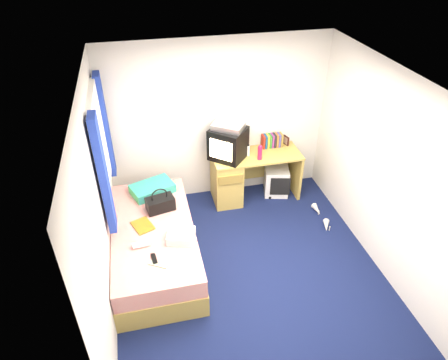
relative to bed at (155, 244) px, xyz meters
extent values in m
plane|color=#0C1438|center=(1.10, -0.39, -0.27)|extent=(3.40, 3.40, 0.00)
plane|color=white|center=(1.10, -0.39, 2.13)|extent=(3.40, 3.40, 0.00)
plane|color=silver|center=(1.10, 1.31, 0.93)|extent=(3.20, 0.00, 3.20)
plane|color=silver|center=(1.10, -2.09, 0.93)|extent=(3.20, 0.00, 3.20)
plane|color=silver|center=(-0.50, -0.39, 0.93)|extent=(0.00, 3.40, 3.40)
plane|color=silver|center=(2.70, -0.39, 0.93)|extent=(0.00, 3.40, 3.40)
cube|color=tan|center=(0.00, 0.00, -0.12)|extent=(1.00, 2.00, 0.30)
cube|color=olive|center=(0.50, -0.40, -0.11)|extent=(0.02, 0.70, 0.18)
cube|color=white|center=(0.00, 0.00, 0.15)|extent=(0.98, 1.98, 0.24)
cube|color=#1B6DAF|center=(0.06, 0.73, 0.33)|extent=(0.64, 0.52, 0.12)
cube|color=tan|center=(1.61, 1.03, 0.47)|extent=(1.30, 0.55, 0.03)
cube|color=tan|center=(1.16, 1.03, 0.09)|extent=(0.40, 0.52, 0.72)
cube|color=tan|center=(2.24, 1.03, 0.09)|extent=(0.04, 0.52, 0.72)
cube|color=tan|center=(1.86, 1.28, 0.18)|extent=(0.78, 0.03, 0.55)
cube|color=white|center=(1.96, 1.05, -0.05)|extent=(0.43, 0.43, 0.44)
cube|color=black|center=(1.19, 1.05, 0.71)|extent=(0.63, 0.62, 0.46)
cube|color=beige|center=(1.05, 0.89, 0.71)|extent=(0.27, 0.24, 0.28)
cube|color=silver|center=(1.19, 1.05, 0.98)|extent=(0.51, 0.48, 0.08)
cube|color=maroon|center=(1.76, 1.21, 0.58)|extent=(0.03, 0.13, 0.20)
cube|color=navy|center=(1.80, 1.21, 0.58)|extent=(0.03, 0.13, 0.20)
cube|color=gold|center=(1.83, 1.21, 0.58)|extent=(0.03, 0.13, 0.20)
cube|color=#337F33|center=(1.87, 1.21, 0.58)|extent=(0.03, 0.13, 0.20)
cube|color=#7F337F|center=(1.90, 1.21, 0.58)|extent=(0.03, 0.13, 0.20)
cube|color=#262626|center=(1.94, 1.21, 0.58)|extent=(0.03, 0.13, 0.20)
cube|color=#B26633|center=(1.97, 1.21, 0.58)|extent=(0.03, 0.13, 0.20)
cube|color=#4C4C99|center=(2.01, 1.21, 0.58)|extent=(0.03, 0.13, 0.20)
cube|color=olive|center=(2.04, 1.21, 0.58)|extent=(0.03, 0.13, 0.20)
cube|color=black|center=(2.13, 1.22, 0.55)|extent=(0.06, 0.12, 0.14)
cylinder|color=#C71C49|center=(1.62, 0.90, 0.58)|extent=(0.07, 0.07, 0.20)
cylinder|color=white|center=(1.49, 1.04, 0.56)|extent=(0.06, 0.06, 0.16)
cube|color=black|center=(0.13, 0.33, 0.36)|extent=(0.38, 0.27, 0.17)
torus|color=black|center=(0.13, 0.33, 0.49)|extent=(0.21, 0.06, 0.21)
cube|color=silver|center=(0.31, -0.29, 0.32)|extent=(0.37, 0.33, 0.10)
cube|color=yellow|center=(-0.11, 0.05, 0.28)|extent=(0.30, 0.34, 0.01)
cylinder|color=white|center=(-0.14, -0.31, 0.31)|extent=(0.21, 0.09, 0.07)
cube|color=#F29A35|center=(0.01, -0.63, 0.28)|extent=(0.22, 0.16, 0.01)
cube|color=black|center=(-0.02, -0.54, 0.28)|extent=(0.07, 0.16, 0.02)
cube|color=silver|center=(-0.48, 0.51, 1.18)|extent=(0.02, 0.90, 1.10)
cube|color=white|center=(-0.47, 0.51, 1.77)|extent=(0.06, 1.06, 0.08)
cube|color=white|center=(-0.47, 0.51, 0.59)|extent=(0.06, 1.06, 0.08)
cube|color=navy|center=(-0.43, -0.08, 1.13)|extent=(0.08, 0.24, 1.40)
cube|color=navy|center=(-0.43, 1.10, 1.13)|extent=(0.08, 0.24, 1.40)
cone|color=beige|center=(2.40, 0.44, -0.23)|extent=(0.09, 0.22, 0.09)
cone|color=beige|center=(2.38, 0.07, -0.23)|extent=(0.17, 0.24, 0.09)
camera|label=1|loc=(0.03, -3.75, 3.46)|focal=32.00mm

